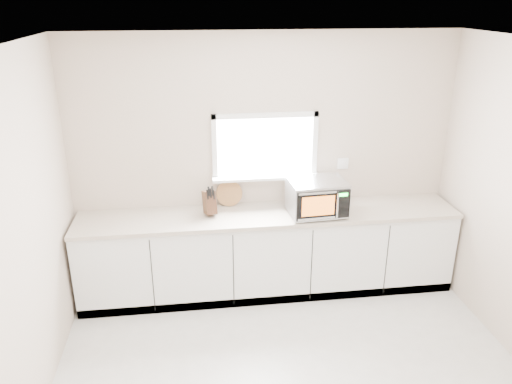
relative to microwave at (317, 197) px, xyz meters
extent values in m
cube|color=beige|center=(-0.48, 0.40, 0.24)|extent=(4.00, 0.02, 2.70)
cube|color=white|center=(-0.48, 0.39, 0.44)|extent=(1.00, 0.02, 0.60)
cube|color=white|center=(-0.48, 0.32, 0.12)|extent=(1.12, 0.16, 0.03)
cube|color=white|center=(-0.48, 0.37, 0.77)|extent=(1.10, 0.04, 0.05)
cube|color=white|center=(-0.48, 0.37, 0.12)|extent=(1.10, 0.04, 0.05)
cube|color=white|center=(-1.00, 0.37, 0.44)|extent=(0.05, 0.04, 0.70)
cube|color=white|center=(0.05, 0.37, 0.44)|extent=(0.05, 0.04, 0.70)
cube|color=white|center=(0.37, 0.39, 0.21)|extent=(0.12, 0.01, 0.12)
cube|color=white|center=(-0.48, 0.10, -0.67)|extent=(3.92, 0.60, 0.88)
cube|color=beige|center=(-0.48, 0.09, -0.21)|extent=(3.92, 0.64, 0.04)
cylinder|color=black|center=(-0.22, -0.18, -0.18)|extent=(0.03, 0.03, 0.02)
cylinder|color=black|center=(-0.25, 0.16, -0.18)|extent=(0.03, 0.03, 0.02)
cylinder|color=black|center=(0.24, -0.15, -0.18)|extent=(0.03, 0.03, 0.02)
cylinder|color=black|center=(0.22, 0.19, -0.18)|extent=(0.03, 0.03, 0.02)
cube|color=#BABDC2|center=(0.00, 0.01, 0.00)|extent=(0.58, 0.46, 0.34)
cube|color=black|center=(0.01, -0.21, 0.00)|extent=(0.54, 0.05, 0.30)
cube|color=orange|center=(-0.04, -0.22, 0.00)|extent=(0.33, 0.02, 0.20)
cylinder|color=silver|center=(0.15, -0.23, 0.00)|extent=(0.02, 0.02, 0.26)
cube|color=black|center=(0.20, -0.20, 0.00)|extent=(0.13, 0.01, 0.29)
cube|color=#19FF33|center=(0.20, -0.21, 0.10)|extent=(0.09, 0.01, 0.03)
cube|color=silver|center=(0.00, 0.01, 0.17)|extent=(0.58, 0.46, 0.01)
cube|color=#4B2F1B|center=(-1.08, 0.13, -0.05)|extent=(0.15, 0.24, 0.27)
cube|color=black|center=(-1.10, 0.07, 0.05)|extent=(0.02, 0.05, 0.10)
cube|color=black|center=(-1.07, 0.08, 0.07)|extent=(0.02, 0.05, 0.10)
cube|color=black|center=(-1.04, 0.09, 0.04)|extent=(0.02, 0.05, 0.10)
cube|color=black|center=(-1.08, 0.08, 0.09)|extent=(0.02, 0.05, 0.10)
cube|color=black|center=(-1.05, 0.09, 0.09)|extent=(0.02, 0.05, 0.10)
cylinder|color=#AF8543|center=(-0.86, 0.34, -0.05)|extent=(0.28, 0.07, 0.27)
cylinder|color=#BABDC2|center=(0.06, 0.21, -0.11)|extent=(0.15, 0.15, 0.17)
cylinder|color=black|center=(0.06, 0.21, 0.00)|extent=(0.14, 0.14, 0.04)
camera|label=1|loc=(-1.23, -4.54, 1.90)|focal=35.00mm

